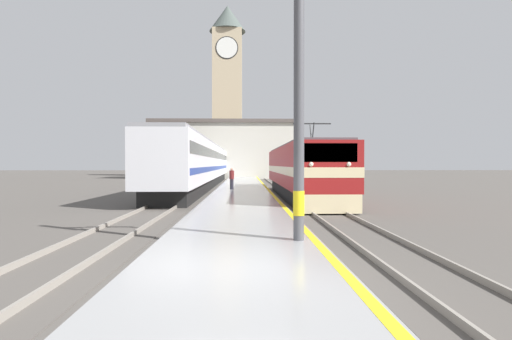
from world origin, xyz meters
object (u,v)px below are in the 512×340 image
Objects in this scene: passenger_train at (208,164)px; catenary_mast at (303,80)px; clock_tower at (228,86)px; person_on_platform at (232,178)px; locomotive_train at (300,171)px.

catenary_mast is (5.47, -34.85, 2.01)m from passenger_train.
catenary_mast is 59.25m from clock_tower.
person_on_platform is at bearing 96.89° from catenary_mast.
person_on_platform is (-2.34, 19.34, -3.07)m from catenary_mast.
locomotive_train is at bearing 82.23° from catenary_mast.
locomotive_train is at bearing -35.86° from person_on_platform.
catenary_mast is at bearing -81.08° from passenger_train.
catenary_mast is at bearing -83.11° from person_on_platform.
clock_tower reaches higher than passenger_train.
catenary_mast is 19.72m from person_on_platform.
clock_tower is at bearing 92.87° from person_on_platform.
passenger_train is 15.86m from person_on_platform.
passenger_train reaches higher than person_on_platform.
person_on_platform is 0.05× the size of clock_tower.
clock_tower is at bearing 94.22° from catenary_mast.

